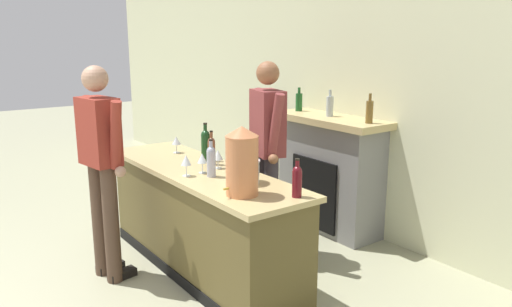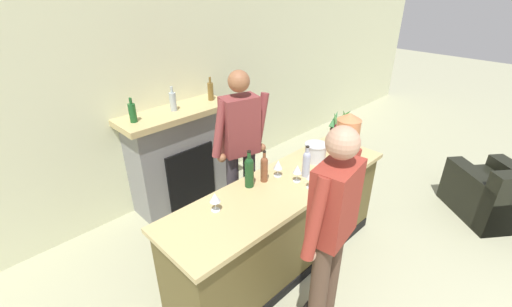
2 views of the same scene
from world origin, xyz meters
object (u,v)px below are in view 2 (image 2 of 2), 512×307
armchair_black (496,197)px  potted_plant_corner (339,129)px  copper_dispenser (347,137)px  fireplace_stone (180,156)px  wine_glass_mid_counter (297,170)px  ice_bucket_steel (315,152)px  wine_bottle_rose_blush (249,171)px  wine_glass_front_right (278,165)px  wine_glass_back_row (215,198)px  person_bartender (241,149)px  wine_bottle_chardonnay_pale (264,168)px  wine_glass_front_left (311,175)px  person_customer (330,234)px  wine_bottle_merlot_tall (306,163)px  wine_bottle_riesling_slim (337,132)px

armchair_black → potted_plant_corner: armchair_black is taller
potted_plant_corner → copper_dispenser: copper_dispenser is taller
fireplace_stone → wine_glass_mid_counter: bearing=-83.5°
ice_bucket_steel → wine_bottle_rose_blush: (-0.81, 0.12, 0.07)m
wine_glass_front_right → wine_glass_back_row: 0.75m
wine_glass_front_right → person_bartender: bearing=89.0°
wine_bottle_chardonnay_pale → wine_glass_mid_counter: bearing=-46.5°
fireplace_stone → wine_glass_front_left: size_ratio=8.47×
person_customer → copper_dispenser: person_customer is taller
wine_glass_front_right → potted_plant_corner: bearing=20.6°
ice_bucket_steel → wine_glass_front_left: ice_bucket_steel is taller
copper_dispenser → wine_glass_back_row: bearing=170.6°
wine_bottle_merlot_tall → wine_glass_back_row: size_ratio=1.88×
copper_dispenser → wine_glass_front_right: size_ratio=3.00×
wine_bottle_chardonnay_pale → wine_bottle_merlot_tall: (0.34, -0.21, 0.00)m
wine_glass_front_left → wine_glass_mid_counter: 0.15m
fireplace_stone → person_bartender: size_ratio=0.83×
wine_bottle_chardonnay_pale → wine_bottle_rose_blush: wine_bottle_rose_blush is taller
fireplace_stone → wine_glass_front_right: size_ratio=9.10×
wine_bottle_merlot_tall → wine_glass_back_row: bearing=169.7°
wine_bottle_chardonnay_pale → wine_glass_mid_counter: size_ratio=1.81×
wine_bottle_rose_blush → wine_glass_back_row: (-0.44, -0.07, -0.04)m
person_bartender → wine_bottle_merlot_tall: size_ratio=5.91×
person_bartender → wine_glass_mid_counter: bearing=-86.6°
armchair_black → copper_dispenser: copper_dispenser is taller
wine_bottle_rose_blush → wine_bottle_riesling_slim: bearing=-1.4°
fireplace_stone → wine_bottle_chardonnay_pale: (-0.01, -1.46, 0.44)m
person_customer → person_bartender: person_bartender is taller
potted_plant_corner → wine_glass_mid_counter: (-2.65, -1.21, 0.77)m
wine_bottle_riesling_slim → wine_glass_front_right: (-1.00, -0.03, -0.01)m
wine_bottle_chardonnay_pale → wine_bottle_rose_blush: bearing=168.4°
wine_glass_front_left → wine_glass_back_row: 0.87m
ice_bucket_steel → wine_bottle_riesling_slim: (0.50, 0.09, 0.03)m
wine_glass_back_row → fireplace_stone: bearing=67.9°
wine_glass_back_row → wine_bottle_chardonnay_pale: bearing=3.8°
wine_bottle_riesling_slim → ice_bucket_steel: bearing=-170.2°
wine_bottle_riesling_slim → wine_bottle_chardonnay_pale: bearing=-180.0°
potted_plant_corner → wine_bottle_merlot_tall: size_ratio=2.24×
wine_glass_front_right → wine_glass_back_row: size_ratio=1.01×
fireplace_stone → person_bartender: 1.05m
ice_bucket_steel → wine_glass_mid_counter: (-0.45, -0.13, 0.03)m
armchair_black → wine_bottle_riesling_slim: 2.10m
ice_bucket_steel → wine_bottle_riesling_slim: wine_bottle_riesling_slim is taller
potted_plant_corner → wine_glass_front_left: (-2.65, -1.36, 0.78)m
copper_dispenser → wine_glass_mid_counter: (-0.68, 0.07, -0.13)m
wine_glass_front_right → wine_glass_mid_counter: (0.05, -0.19, 0.01)m
wine_bottle_merlot_tall → wine_glass_mid_counter: (-0.14, -0.01, -0.02)m
wine_bottle_riesling_slim → wine_bottle_merlot_tall: bearing=-165.5°
wine_glass_front_right → wine_glass_mid_counter: wine_glass_mid_counter is taller
person_customer → wine_bottle_chardonnay_pale: 0.94m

